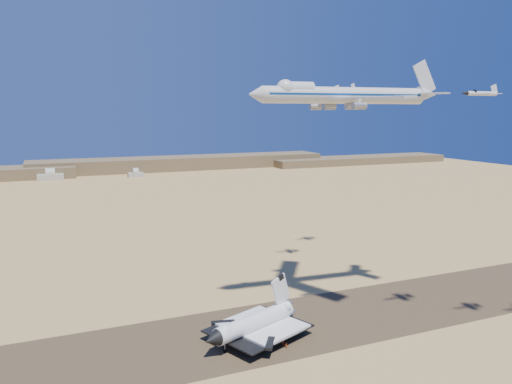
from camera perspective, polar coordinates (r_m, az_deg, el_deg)
name	(u,v)px	position (r m, az deg, el deg)	size (l,w,h in m)	color
ground	(247,333)	(192.85, -0.99, -15.86)	(1200.00, 1200.00, 0.00)	tan
runway	(247,333)	(192.84, -0.99, -15.86)	(600.00, 50.00, 0.06)	brown
ridgeline	(148,166)	(705.54, -12.30, 2.89)	(960.00, 90.00, 18.00)	olive
hangars	(47,177)	(645.03, -22.79, 1.57)	(200.50, 29.50, 30.00)	beige
shuttle	(254,324)	(186.02, -0.24, -14.90)	(43.86, 36.57, 21.33)	white
carrier_747	(340,95)	(204.20, 9.52, 10.85)	(83.29, 64.33, 20.74)	silver
crew_a	(283,343)	(183.73, 3.09, -16.88)	(0.64, 0.42, 1.75)	#D8430C
crew_b	(286,345)	(182.45, 3.48, -17.10)	(0.81, 0.47, 1.68)	#D8430C
crew_c	(279,341)	(185.48, 2.62, -16.63)	(0.97, 0.50, 1.66)	#D8430C
chase_jet_a	(481,93)	(195.06, 24.31, 10.24)	(16.71, 8.85, 4.16)	silver
chase_jet_e	(326,91)	(254.15, 8.03, 11.34)	(16.27, 9.07, 4.07)	silver
chase_jet_f	(345,89)	(285.07, 10.08, 11.56)	(15.80, 8.48, 3.93)	silver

